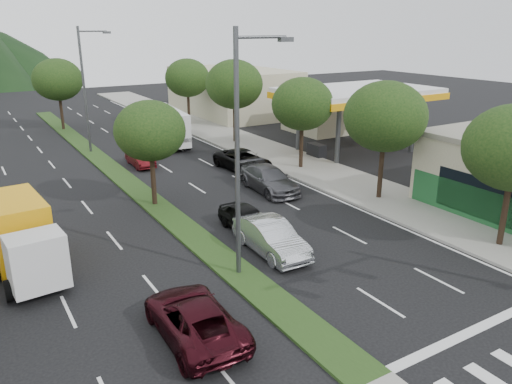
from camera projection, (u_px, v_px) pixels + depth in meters
ground at (372, 384)px, 14.64m from camera, size 160.00×160.00×0.00m
sidewalk_right at (270, 153)px, 41.03m from camera, size 5.00×90.00×0.15m
median at (108, 166)px, 37.32m from camera, size 1.60×56.00×0.12m
gas_canopy at (358, 95)px, 40.36m from camera, size 12.20×8.20×5.25m
bldg_right_far at (233, 92)px, 59.08m from camera, size 10.00×16.00×5.20m
tree_r_b at (385, 117)px, 28.68m from camera, size 4.80×4.80×6.94m
tree_r_c at (302, 104)px, 35.26m from camera, size 4.40×4.40×6.48m
tree_r_d at (234, 84)px, 43.22m from camera, size 5.00×5.00×7.17m
tree_r_e at (187, 78)px, 51.42m from camera, size 4.60×4.60×6.71m
tree_med_near at (150, 131)px, 27.83m from camera, size 4.00×4.00×6.02m
tree_med_far at (58, 80)px, 48.72m from camera, size 4.80×4.80×6.94m
streetlight_near at (242, 145)px, 19.45m from camera, size 2.60×0.25×10.00m
streetlight_mid at (86, 84)px, 39.72m from camera, size 2.60×0.25×10.00m
sedan_silver at (271, 237)px, 22.89m from camera, size 1.76×4.74×1.55m
suv_maroon at (194, 318)px, 16.71m from camera, size 2.47×5.08×1.39m
car_queue_a at (247, 219)px, 25.34m from camera, size 1.68×3.99×1.35m
car_queue_b at (269, 179)px, 31.60m from camera, size 2.42×5.39×1.53m
car_queue_c at (140, 158)px, 37.27m from camera, size 1.38×3.78×1.24m
car_queue_d at (243, 160)px, 36.15m from camera, size 2.77×5.40×1.46m
box_truck at (21, 239)px, 21.05m from camera, size 2.81×6.33×3.05m
motorhome at (165, 126)px, 43.87m from camera, size 3.36×8.30×3.10m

